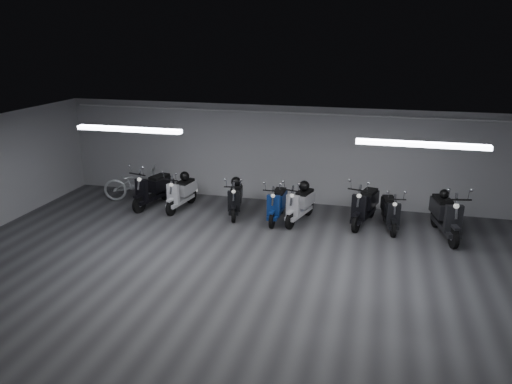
% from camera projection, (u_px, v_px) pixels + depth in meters
% --- Properties ---
extents(floor, '(14.00, 10.00, 0.01)m').
position_uv_depth(floor, '(252.00, 282.00, 9.65)').
color(floor, '#3D3D40').
rests_on(floor, ground).
extents(ceiling, '(14.00, 10.00, 0.01)m').
position_uv_depth(ceiling, '(252.00, 143.00, 8.78)').
color(ceiling, gray).
rests_on(ceiling, ground).
extents(back_wall, '(14.00, 0.01, 2.80)m').
position_uv_depth(back_wall, '(297.00, 156.00, 13.82)').
color(back_wall, '#B0B0B2').
rests_on(back_wall, ground).
extents(fluor_strip_left, '(2.40, 0.18, 0.08)m').
position_uv_depth(fluor_strip_left, '(129.00, 129.00, 10.44)').
color(fluor_strip_left, white).
rests_on(fluor_strip_left, ceiling).
extents(fluor_strip_right, '(2.40, 0.18, 0.08)m').
position_uv_depth(fluor_strip_right, '(422.00, 144.00, 9.01)').
color(fluor_strip_right, white).
rests_on(fluor_strip_right, ceiling).
extents(conduit, '(13.60, 0.05, 0.05)m').
position_uv_depth(conduit, '(298.00, 113.00, 13.37)').
color(conduit, white).
rests_on(conduit, back_wall).
extents(scooter_1, '(1.03, 1.92, 1.36)m').
position_uv_depth(scooter_1, '(153.00, 183.00, 13.71)').
color(scooter_1, black).
rests_on(scooter_1, floor).
extents(scooter_2, '(0.77, 1.72, 1.24)m').
position_uv_depth(scooter_2, '(181.00, 188.00, 13.50)').
color(scooter_2, silver).
rests_on(scooter_2, floor).
extents(scooter_3, '(0.84, 1.67, 1.19)m').
position_uv_depth(scooter_3, '(235.00, 194.00, 13.06)').
color(scooter_3, black).
rests_on(scooter_3, floor).
extents(scooter_4, '(0.56, 1.65, 1.22)m').
position_uv_depth(scooter_4, '(277.00, 198.00, 12.66)').
color(scooter_4, navy).
rests_on(scooter_4, floor).
extents(scooter_6, '(0.99, 1.78, 1.26)m').
position_uv_depth(scooter_6, '(300.00, 199.00, 12.57)').
color(scooter_6, silver).
rests_on(scooter_6, floor).
extents(scooter_7, '(1.07, 1.92, 1.35)m').
position_uv_depth(scooter_7, '(365.00, 200.00, 12.37)').
color(scooter_7, black).
rests_on(scooter_7, floor).
extents(scooter_8, '(0.79, 1.66, 1.19)m').
position_uv_depth(scooter_8, '(391.00, 207.00, 12.12)').
color(scooter_8, black).
rests_on(scooter_8, floor).
extents(scooter_9, '(1.05, 2.03, 1.44)m').
position_uv_depth(scooter_9, '(447.00, 209.00, 11.59)').
color(scooter_9, black).
rests_on(scooter_9, floor).
extents(bicycle, '(2.02, 1.20, 1.24)m').
position_uv_depth(bicycle, '(136.00, 180.00, 14.24)').
color(bicycle, silver).
rests_on(bicycle, floor).
extents(helmet_0, '(0.23, 0.23, 0.23)m').
position_uv_depth(helmet_0, '(444.00, 194.00, 11.75)').
color(helmet_0, black).
rests_on(helmet_0, scooter_9).
extents(helmet_1, '(0.28, 0.28, 0.28)m').
position_uv_depth(helmet_1, '(304.00, 186.00, 12.67)').
color(helmet_1, black).
rests_on(helmet_1, scooter_6).
extents(helmet_2, '(0.27, 0.27, 0.27)m').
position_uv_depth(helmet_2, '(185.00, 176.00, 13.62)').
color(helmet_2, black).
rests_on(helmet_2, scooter_2).
extents(helmet_3, '(0.28, 0.28, 0.28)m').
position_uv_depth(helmet_3, '(236.00, 182.00, 13.18)').
color(helmet_3, black).
rests_on(helmet_3, scooter_3).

